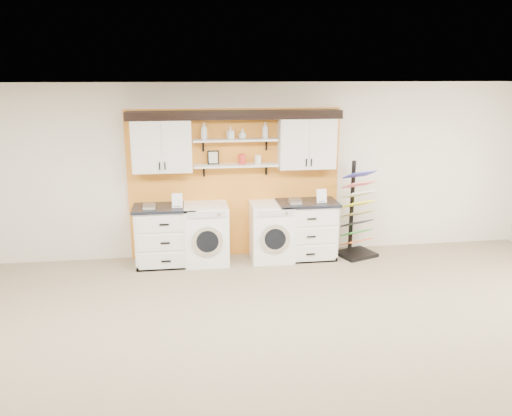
{
  "coord_description": "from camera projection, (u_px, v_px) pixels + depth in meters",
  "views": [
    {
      "loc": [
        -0.74,
        -3.91,
        2.92
      ],
      "look_at": [
        0.11,
        2.3,
        1.23
      ],
      "focal_mm": 35.0,
      "sensor_mm": 36.0,
      "label": 1
    }
  ],
  "objects": [
    {
      "name": "sample_rack",
      "position": [
        357.0,
        226.0,
        8.18
      ],
      "size": [
        0.7,
        0.65,
        1.57
      ],
      "rotation": [
        0.0,
        0.0,
        0.36
      ],
      "color": "black",
      "rests_on": "floor"
    },
    {
      "name": "canister_red",
      "position": [
        242.0,
        159.0,
        7.83
      ],
      "size": [
        0.11,
        0.11,
        0.16
      ],
      "primitive_type": "cylinder",
      "color": "red",
      "rests_on": "shelf_lower"
    },
    {
      "name": "upper_cabinet_right",
      "position": [
        307.0,
        142.0,
        7.89
      ],
      "size": [
        0.9,
        0.35,
        0.84
      ],
      "color": "white",
      "rests_on": "wall_back"
    },
    {
      "name": "crown_molding",
      "position": [
        235.0,
        114.0,
        7.64
      ],
      "size": [
        3.3,
        0.41,
        0.13
      ],
      "color": "black",
      "rests_on": "wall_back"
    },
    {
      "name": "dryer",
      "position": [
        271.0,
        231.0,
        8.03
      ],
      "size": [
        0.67,
        0.71,
        0.93
      ],
      "color": "white",
      "rests_on": "floor"
    },
    {
      "name": "washer",
      "position": [
        206.0,
        234.0,
        7.89
      ],
      "size": [
        0.68,
        0.71,
        0.95
      ],
      "color": "white",
      "rests_on": "floor"
    },
    {
      "name": "soap_bottle_b",
      "position": [
        230.0,
        133.0,
        7.69
      ],
      "size": [
        0.12,
        0.12,
        0.2
      ],
      "primitive_type": "imported",
      "rotation": [
        0.0,
        0.0,
        3.52
      ],
      "color": "silver",
      "rests_on": "shelf_upper"
    },
    {
      "name": "soap_bottle_d",
      "position": [
        265.0,
        130.0,
        7.76
      ],
      "size": [
        0.13,
        0.13,
        0.26
      ],
      "primitive_type": "imported",
      "rotation": [
        0.0,
        0.0,
        0.53
      ],
      "color": "silver",
      "rests_on": "shelf_upper"
    },
    {
      "name": "base_cabinet_right",
      "position": [
        307.0,
        230.0,
        8.11
      ],
      "size": [
        0.97,
        0.66,
        0.94
      ],
      "color": "white",
      "rests_on": "floor"
    },
    {
      "name": "shelf_lower",
      "position": [
        236.0,
        165.0,
        7.84
      ],
      "size": [
        1.32,
        0.28,
        0.03
      ],
      "primitive_type": "cube",
      "color": "white",
      "rests_on": "wall_back"
    },
    {
      "name": "picture_frame",
      "position": [
        213.0,
        157.0,
        7.8
      ],
      "size": [
        0.18,
        0.02,
        0.22
      ],
      "color": "black",
      "rests_on": "shelf_lower"
    },
    {
      "name": "soap_bottle_a",
      "position": [
        204.0,
        131.0,
        7.63
      ],
      "size": [
        0.14,
        0.14,
        0.26
      ],
      "primitive_type": "imported",
      "rotation": [
        0.0,
        0.0,
        0.91
      ],
      "color": "silver",
      "rests_on": "shelf_upper"
    },
    {
      "name": "floor",
      "position": [
        278.0,
        401.0,
        4.6
      ],
      "size": [
        10.0,
        10.0,
        0.0
      ],
      "primitive_type": "plane",
      "color": "gray",
      "rests_on": "ground"
    },
    {
      "name": "shelf_upper",
      "position": [
        236.0,
        140.0,
        7.73
      ],
      "size": [
        1.32,
        0.28,
        0.03
      ],
      "primitive_type": "cube",
      "color": "white",
      "rests_on": "wall_back"
    },
    {
      "name": "base_cabinet_left",
      "position": [
        166.0,
        235.0,
        7.81
      ],
      "size": [
        0.97,
        0.66,
        0.95
      ],
      "color": "white",
      "rests_on": "floor"
    },
    {
      "name": "wall_back",
      "position": [
        235.0,
        171.0,
        8.06
      ],
      "size": [
        10.0,
        0.0,
        10.0
      ],
      "primitive_type": "plane",
      "rotation": [
        1.57,
        0.0,
        0.0
      ],
      "color": "silver",
      "rests_on": "floor"
    },
    {
      "name": "canister_cream",
      "position": [
        258.0,
        159.0,
        7.86
      ],
      "size": [
        0.1,
        0.1,
        0.14
      ],
      "primitive_type": "cylinder",
      "color": "silver",
      "rests_on": "shelf_lower"
    },
    {
      "name": "accent_panel",
      "position": [
        235.0,
        184.0,
        8.08
      ],
      "size": [
        3.4,
        0.07,
        2.4
      ],
      "primitive_type": "cube",
      "color": "orange",
      "rests_on": "wall_back"
    },
    {
      "name": "ceiling",
      "position": [
        282.0,
        90.0,
        3.87
      ],
      "size": [
        10.0,
        10.0,
        0.0
      ],
      "primitive_type": "plane",
      "rotation": [
        3.14,
        0.0,
        0.0
      ],
      "color": "white",
      "rests_on": "wall_back"
    },
    {
      "name": "upper_cabinet_left",
      "position": [
        162.0,
        145.0,
        7.59
      ],
      "size": [
        0.9,
        0.35,
        0.84
      ],
      "color": "white",
      "rests_on": "wall_back"
    },
    {
      "name": "soap_bottle_c",
      "position": [
        242.0,
        134.0,
        7.72
      ],
      "size": [
        0.13,
        0.13,
        0.15
      ],
      "primitive_type": "imported",
      "rotation": [
        0.0,
        0.0,
        1.69
      ],
      "color": "silver",
      "rests_on": "shelf_upper"
    }
  ]
}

